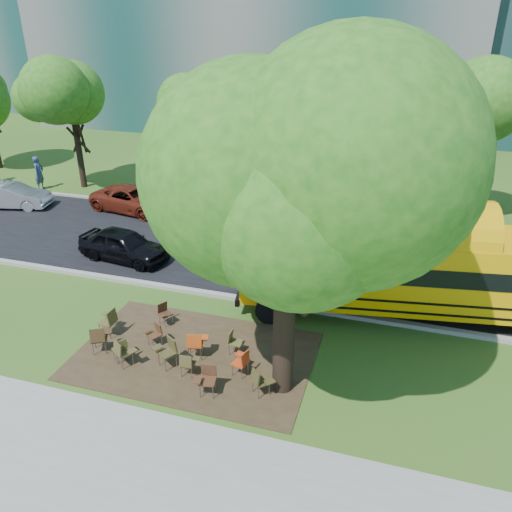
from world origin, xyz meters
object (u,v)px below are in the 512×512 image
(chair_11, at_px, (196,343))
(black_car, at_px, (124,245))
(chair_3, at_px, (168,349))
(chair_4, at_px, (188,363))
(chair_6, at_px, (242,361))
(chair_12, at_px, (234,341))
(school_bus, at_px, (442,271))
(chair_5, at_px, (207,377))
(chair_0, at_px, (99,337))
(bg_car_silver, at_px, (12,196))
(chair_10, at_px, (164,312))
(chair_8, at_px, (109,320))
(main_tree, at_px, (288,188))
(pedestrian_a, at_px, (39,173))
(bg_car_red, at_px, (134,200))
(chair_2, at_px, (121,347))
(chair_1, at_px, (122,351))
(chair_9, at_px, (155,332))
(chair_7, at_px, (260,380))

(chair_11, height_order, black_car, black_car)
(chair_3, relative_size, chair_11, 1.00)
(chair_4, relative_size, chair_11, 0.84)
(chair_6, distance_m, chair_12, 1.03)
(school_bus, xyz_separation_m, chair_5, (-5.92, -5.92, -1.16))
(chair_0, xyz_separation_m, bg_car_silver, (-11.69, 9.89, 0.08))
(chair_11, bearing_deg, chair_10, 124.83)
(chair_11, bearing_deg, bg_car_silver, 131.31)
(chair_8, bearing_deg, main_tree, -95.03)
(pedestrian_a, bearing_deg, bg_car_red, -109.98)
(black_car, bearing_deg, school_bus, -85.93)
(chair_2, bearing_deg, chair_5, -68.76)
(chair_12, height_order, black_car, black_car)
(chair_0, bearing_deg, chair_5, -36.50)
(chair_5, distance_m, bg_car_silver, 18.75)
(chair_3, distance_m, chair_4, 0.81)
(chair_1, relative_size, chair_6, 1.05)
(school_bus, bearing_deg, chair_2, -157.93)
(bg_car_red, bearing_deg, school_bus, -102.47)
(chair_12, distance_m, bg_car_silver, 17.86)
(main_tree, bearing_deg, pedestrian_a, 144.22)
(chair_0, relative_size, pedestrian_a, 0.47)
(chair_5, relative_size, bg_car_red, 0.19)
(chair_9, relative_size, bg_car_red, 0.17)
(school_bus, distance_m, chair_12, 7.19)
(chair_0, distance_m, chair_7, 5.14)
(chair_2, relative_size, chair_9, 1.00)
(main_tree, height_order, chair_10, main_tree)
(chair_0, xyz_separation_m, chair_5, (3.75, -0.75, -0.03))
(chair_8, distance_m, chair_10, 1.74)
(school_bus, xyz_separation_m, chair_1, (-8.68, -5.55, -1.17))
(school_bus, bearing_deg, bg_car_red, 148.73)
(chair_1, height_order, bg_car_red, bg_car_red)
(chair_6, distance_m, chair_9, 3.07)
(chair_10, bearing_deg, chair_12, 102.08)
(chair_1, xyz_separation_m, pedestrian_a, (-13.37, 13.41, 0.45))
(main_tree, xyz_separation_m, chair_3, (-3.40, -0.03, -5.14))
(bg_car_silver, bearing_deg, chair_1, -141.72)
(chair_1, bearing_deg, chair_0, -169.70)
(chair_3, xyz_separation_m, bg_car_red, (-7.42, 11.24, 0.07))
(pedestrian_a, bearing_deg, chair_4, -137.13)
(chair_3, height_order, chair_4, chair_3)
(chair_0, bearing_deg, chair_7, -29.89)
(chair_3, xyz_separation_m, chair_12, (1.63, 1.08, -0.09))
(chair_1, height_order, pedestrian_a, pedestrian_a)
(chair_3, bearing_deg, school_bus, -112.93)
(chair_5, xyz_separation_m, chair_11, (-0.88, 1.32, 0.03))
(black_car, bearing_deg, chair_9, -133.84)
(black_car, bearing_deg, bg_car_red, 33.18)
(chair_7, xyz_separation_m, chair_9, (-3.73, 1.27, -0.04))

